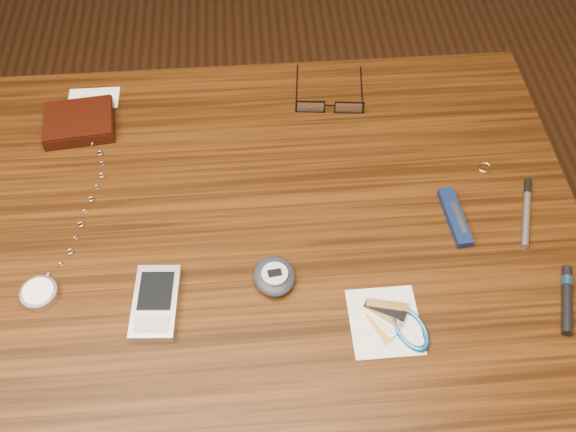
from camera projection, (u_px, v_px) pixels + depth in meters
name	position (u px, v px, depth m)	size (l,w,h in m)	color
ground	(256.00, 412.00, 1.51)	(3.80, 3.80, 0.00)	#472814
desk	(239.00, 268.00, 0.99)	(1.00, 0.70, 0.75)	#381C08
wallet_and_card	(80.00, 122.00, 1.02)	(0.12, 0.14, 0.02)	black
eyeglasses	(330.00, 105.00, 1.04)	(0.12, 0.13, 0.02)	black
gold_ring	(485.00, 167.00, 0.97)	(0.02, 0.02, 0.00)	#EDB163
pocket_watch	(42.00, 287.00, 0.85)	(0.09, 0.32, 0.02)	silver
pda_phone	(156.00, 302.00, 0.83)	(0.06, 0.11, 0.02)	#B6B6BA
pedometer	(274.00, 276.00, 0.85)	(0.06, 0.07, 0.03)	#20222B
notepad_keys	(397.00, 324.00, 0.82)	(0.11, 0.10, 0.01)	silver
pocket_knife	(455.00, 217.00, 0.91)	(0.03, 0.10, 0.01)	#0C1B3C
silver_pen	(527.00, 207.00, 0.93)	(0.05, 0.12, 0.01)	#B3B4B8
black_blue_pen	(567.00, 297.00, 0.84)	(0.04, 0.10, 0.01)	black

